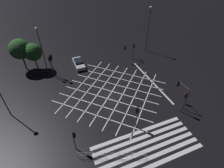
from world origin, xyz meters
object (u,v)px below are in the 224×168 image
object	(u,v)px
traffic_light_se_cross	(182,89)
street_tree_far	(33,52)
traffic_light_nw_cross	(50,63)
street_tree_near	(20,49)
street_lamp_west	(149,20)
traffic_light_nw_main	(52,61)
traffic_light_median_south	(137,113)
traffic_light_se_main	(185,98)
traffic_light_ne_main	(129,49)
waiting_car	(79,63)
street_lamp_far	(40,41)
traffic_light_ne_cross	(134,48)
traffic_light_sw_main	(74,137)

from	to	relation	value
traffic_light_se_cross	street_tree_far	size ratio (longest dim) A/B	0.72
traffic_light_nw_cross	street_tree_near	world-z (taller)	street_tree_near
street_lamp_west	traffic_light_nw_main	bearing A→B (deg)	-173.94
traffic_light_se_cross	traffic_light_median_south	world-z (taller)	traffic_light_se_cross
traffic_light_median_south	street_tree_near	bearing A→B (deg)	32.94
traffic_light_se_main	traffic_light_median_south	world-z (taller)	traffic_light_se_main
street_tree_near	traffic_light_ne_main	bearing A→B (deg)	-13.19
waiting_car	traffic_light_se_main	bearing A→B (deg)	30.95
traffic_light_se_main	waiting_car	distance (m)	20.89
traffic_light_median_south	street_tree_near	xyz separation A→B (m)	(-13.22, 20.41, 1.71)
traffic_light_se_main	street_lamp_west	xyz separation A→B (m)	(5.05, 18.40, 4.35)
street_lamp_far	waiting_car	world-z (taller)	street_lamp_far
traffic_light_nw_cross	street_lamp_far	world-z (taller)	street_lamp_far
traffic_light_ne_main	waiting_car	size ratio (longest dim) A/B	0.83
traffic_light_se_cross	street_lamp_far	size ratio (longest dim) A/B	0.44
street_lamp_west	waiting_car	distance (m)	17.02
traffic_light_ne_main	traffic_light_ne_cross	distance (m)	1.66
traffic_light_nw_cross	street_tree_far	bearing A→B (deg)	-147.37
traffic_light_se_cross	traffic_light_nw_main	size ratio (longest dim) A/B	0.87
traffic_light_nw_main	traffic_light_nw_cross	bearing A→B (deg)	-127.23
traffic_light_se_cross	traffic_light_se_main	bearing A→B (deg)	153.81
traffic_light_se_main	street_tree_near	world-z (taller)	street_tree_near
traffic_light_se_main	traffic_light_se_cross	bearing A→B (deg)	-116.19
traffic_light_nw_main	waiting_car	xyz separation A→B (m)	(4.91, 1.62, -2.53)
traffic_light_se_cross	street_lamp_west	bearing A→B (deg)	-14.26
street_lamp_west	street_tree_near	world-z (taller)	street_lamp_west
traffic_light_ne_cross	traffic_light_nw_cross	bearing A→B (deg)	-87.78
traffic_light_ne_cross	street_tree_far	size ratio (longest dim) A/B	0.63
traffic_light_se_main	traffic_light_se_cross	xyz separation A→B (m)	(0.77, 1.56, 0.11)
traffic_light_se_cross	traffic_light_sw_main	world-z (taller)	traffic_light_se_cross
traffic_light_ne_main	traffic_light_sw_main	xyz separation A→B (m)	(-14.64, -16.01, -0.46)
traffic_light_nw_cross	traffic_light_ne_main	bearing A→B (deg)	90.37
traffic_light_nw_main	street_lamp_far	distance (m)	3.75
traffic_light_ne_main	street_tree_near	bearing A→B (deg)	-13.19
street_tree_near	street_tree_far	xyz separation A→B (m)	(2.07, -0.81, -0.61)
traffic_light_sw_main	waiting_car	distance (m)	18.63
traffic_light_ne_cross	street_tree_near	xyz separation A→B (m)	(-21.36, 4.10, 1.91)
traffic_light_median_south	traffic_light_ne_main	bearing A→B (deg)	-22.78
traffic_light_nw_main	street_lamp_west	world-z (taller)	street_lamp_west
street_lamp_far	street_tree_near	distance (m)	5.11
traffic_light_median_south	street_tree_far	distance (m)	22.57
traffic_light_nw_cross	street_tree_far	xyz separation A→B (m)	(-2.52, 3.94, 0.64)
traffic_light_se_cross	street_tree_far	world-z (taller)	street_tree_far
traffic_light_ne_main	traffic_light_nw_main	xyz separation A→B (m)	(-14.92, 0.33, 0.38)
street_tree_near	street_lamp_west	bearing A→B (deg)	-4.76
traffic_light_nw_main	waiting_car	distance (m)	5.75
street_tree_far	traffic_light_nw_cross	bearing A→B (deg)	-57.37
traffic_light_median_south	street_tree_far	size ratio (longest dim) A/B	0.68
traffic_light_nw_cross	street_lamp_far	bearing A→B (deg)	-157.58
traffic_light_median_south	traffic_light_sw_main	world-z (taller)	traffic_light_median_south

